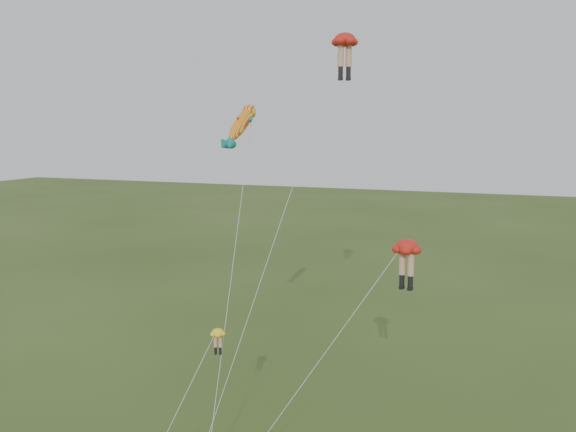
% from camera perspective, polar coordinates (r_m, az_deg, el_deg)
% --- Properties ---
extents(legs_kite_red_high, '(5.24, 14.62, 23.93)m').
position_cam_1_polar(legs_kite_red_high, '(41.64, 4.96, 14.75)').
color(legs_kite_red_high, red).
rests_on(legs_kite_red_high, ground).
extents(legs_kite_red_mid, '(8.54, 8.20, 12.36)m').
position_cam_1_polar(legs_kite_red_mid, '(33.68, 10.34, -3.27)').
color(legs_kite_red_mid, red).
rests_on(legs_kite_red_mid, ground).
extents(legs_kite_yellow, '(2.98, 5.01, 7.68)m').
position_cam_1_polar(legs_kite_yellow, '(34.18, -6.73, -11.29)').
color(legs_kite_yellow, yellow).
rests_on(legs_kite_yellow, ground).
extents(fish_kite, '(2.38, 9.96, 19.69)m').
position_cam_1_polar(fish_kite, '(38.17, -4.14, 8.10)').
color(fish_kite, yellow).
rests_on(fish_kite, ground).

